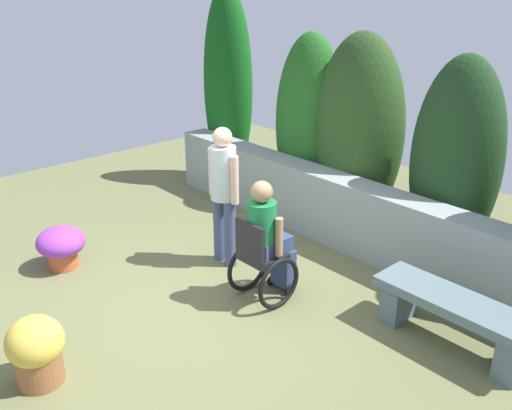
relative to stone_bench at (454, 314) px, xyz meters
name	(u,v)px	position (x,y,z in m)	size (l,w,h in m)	color
ground_plane	(203,303)	(-2.11, -1.29, -0.32)	(10.88, 10.88, 0.00)	#686B43
stone_retaining_wall	(339,210)	(-2.11, 0.87, 0.12)	(6.08, 0.40, 0.88)	gray
hedge_backdrop	(366,134)	(-2.21, 1.45, 0.97)	(6.27, 0.95, 3.10)	#135318
stone_bench	(454,314)	(0.00, 0.00, 0.00)	(1.52, 0.46, 0.49)	slate
person_in_wheelchair	(266,245)	(-1.75, -0.73, 0.30)	(0.53, 0.66, 1.33)	black
person_standing_companion	(224,188)	(-2.65, -0.55, 0.63)	(0.49, 0.30, 1.65)	#424F75
flower_pot_purple_near	(36,349)	(-2.05, -3.04, 0.00)	(0.47, 0.47, 0.62)	#975B36
flower_pot_terracotta_by_wall	(61,245)	(-3.82, -2.04, -0.03)	(0.56, 0.56, 0.50)	#BE5630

